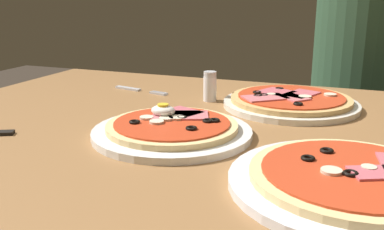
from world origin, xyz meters
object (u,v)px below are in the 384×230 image
at_px(fork, 137,90).
at_px(salt_shaker, 210,86).
at_px(pizza_foreground, 172,129).
at_px(dining_table, 216,182).
at_px(pizza_across_right, 290,102).
at_px(diner_person, 357,116).
at_px(pizza_across_left, 352,180).

bearing_deg(fork, salt_shaker, -9.28).
bearing_deg(pizza_foreground, dining_table, 50.46).
xyz_separation_m(pizza_across_right, diner_person, (0.14, 0.62, -0.18)).
bearing_deg(pizza_across_left, dining_table, 142.52).
xyz_separation_m(dining_table, pizza_foreground, (-0.06, -0.07, 0.12)).
bearing_deg(dining_table, pizza_across_right, 63.06).
height_order(pizza_across_left, salt_shaker, salt_shaker).
xyz_separation_m(dining_table, pizza_across_right, (0.10, 0.20, 0.12)).
bearing_deg(dining_table, pizza_foreground, -129.54).
xyz_separation_m(pizza_foreground, pizza_across_left, (0.29, -0.11, -0.00)).
xyz_separation_m(pizza_across_left, salt_shaker, (-0.31, 0.37, 0.02)).
distance_m(pizza_across_right, salt_shaker, 0.18).
bearing_deg(pizza_across_left, pizza_foreground, 159.20).
bearing_deg(diner_person, fork, 48.60).
distance_m(pizza_across_right, fork, 0.38).
bearing_deg(salt_shaker, pizza_across_left, -49.70).
distance_m(pizza_across_left, diner_person, 1.01).
bearing_deg(pizza_across_left, pizza_across_right, 109.73).
bearing_deg(pizza_across_right, fork, 176.38).
bearing_deg(pizza_across_right, pizza_foreground, -120.58).
xyz_separation_m(dining_table, diner_person, (0.24, 0.81, -0.06)).
height_order(pizza_across_left, diner_person, diner_person).
distance_m(pizza_across_left, salt_shaker, 0.49).
distance_m(pizza_across_left, fork, 0.66).
bearing_deg(pizza_foreground, pizza_across_right, 59.42).
height_order(fork, diner_person, diner_person).
xyz_separation_m(pizza_across_right, salt_shaker, (-0.18, -0.01, 0.02)).
bearing_deg(pizza_foreground, salt_shaker, 94.40).
bearing_deg(dining_table, diner_person, 73.58).
distance_m(pizza_foreground, pizza_across_right, 0.31).
height_order(pizza_across_left, pizza_across_right, same).
bearing_deg(fork, diner_person, 48.60).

